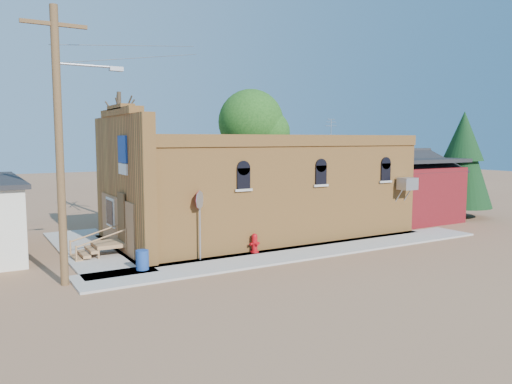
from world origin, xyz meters
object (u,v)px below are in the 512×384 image
fire_hydrant (255,243)px  trash_barrel (142,260)px  stop_sign (200,207)px  utility_pole (61,140)px  brick_bar (255,189)px

fire_hydrant → trash_barrel: size_ratio=1.12×
fire_hydrant → stop_sign: stop_sign is taller
utility_pole → trash_barrel: bearing=6.4°
utility_pole → trash_barrel: utility_pole is taller
utility_pole → stop_sign: (5.10, 0.60, -2.58)m
fire_hydrant → trash_barrel: 4.91m
utility_pole → fire_hydrant: (7.58, 0.60, -4.29)m
fire_hydrant → stop_sign: size_ratio=0.29×
utility_pole → fire_hydrant: bearing=4.5°
brick_bar → trash_barrel: bearing=-150.7°
brick_bar → utility_pole: bearing=-156.3°
brick_bar → stop_sign: bearing=-141.8°
brick_bar → fire_hydrant: size_ratio=20.34×
fire_hydrant → brick_bar: bearing=37.2°
brick_bar → utility_pole: (-9.79, -4.29, 2.43)m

